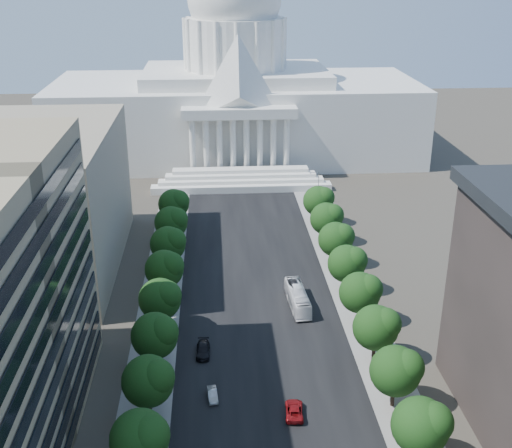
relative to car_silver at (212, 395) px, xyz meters
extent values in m
cube|color=black|center=(8.90, 38.51, -0.67)|extent=(30.00, 260.00, 0.01)
cube|color=gray|center=(-10.10, 38.51, -0.67)|extent=(8.00, 260.00, 0.02)
cube|color=gray|center=(27.90, 38.51, -0.67)|extent=(8.00, 260.00, 0.02)
cube|color=white|center=(8.90, 133.51, 11.83)|extent=(120.00, 50.00, 25.00)
cube|color=white|center=(8.90, 133.51, 26.33)|extent=(60.00, 40.00, 4.00)
cube|color=white|center=(8.90, 106.51, 19.83)|extent=(34.00, 8.00, 3.00)
cylinder|color=white|center=(8.90, 133.51, 36.33)|extent=(32.00, 32.00, 16.00)
cube|color=gray|center=(-39.10, 48.51, 14.33)|extent=(38.00, 52.00, 30.00)
sphere|color=black|center=(-9.10, -15.49, 5.50)|extent=(7.60, 7.60, 7.60)
sphere|color=black|center=(-7.77, -16.25, 6.64)|extent=(5.32, 5.32, 5.32)
cylinder|color=#33261C|center=(-9.10, -3.49, 0.80)|extent=(0.56, 0.56, 2.94)
sphere|color=black|center=(-9.10, -3.49, 5.50)|extent=(7.60, 7.60, 7.60)
sphere|color=black|center=(-7.77, -4.25, 6.64)|extent=(5.32, 5.32, 5.32)
cylinder|color=#33261C|center=(-9.10, 8.51, 0.80)|extent=(0.56, 0.56, 2.94)
sphere|color=black|center=(-9.10, 8.51, 5.50)|extent=(7.60, 7.60, 7.60)
sphere|color=black|center=(-7.77, 7.75, 6.64)|extent=(5.32, 5.32, 5.32)
cylinder|color=#33261C|center=(-9.10, 20.51, 0.80)|extent=(0.56, 0.56, 2.94)
sphere|color=black|center=(-9.10, 20.51, 5.50)|extent=(7.60, 7.60, 7.60)
sphere|color=black|center=(-7.77, 19.75, 6.64)|extent=(5.32, 5.32, 5.32)
cylinder|color=#33261C|center=(-9.10, 32.51, 0.80)|extent=(0.56, 0.56, 2.94)
sphere|color=black|center=(-9.10, 32.51, 5.50)|extent=(7.60, 7.60, 7.60)
sphere|color=black|center=(-7.77, 31.75, 6.64)|extent=(5.32, 5.32, 5.32)
cylinder|color=#33261C|center=(-9.10, 44.51, 0.80)|extent=(0.56, 0.56, 2.94)
sphere|color=black|center=(-9.10, 44.51, 5.50)|extent=(7.60, 7.60, 7.60)
sphere|color=black|center=(-7.77, 43.75, 6.64)|extent=(5.32, 5.32, 5.32)
cylinder|color=#33261C|center=(-9.10, 56.51, 0.80)|extent=(0.56, 0.56, 2.94)
sphere|color=black|center=(-9.10, 56.51, 5.50)|extent=(7.60, 7.60, 7.60)
sphere|color=black|center=(-7.77, 55.75, 6.64)|extent=(5.32, 5.32, 5.32)
cylinder|color=#33261C|center=(-9.10, 68.51, 0.80)|extent=(0.56, 0.56, 2.94)
sphere|color=black|center=(-9.10, 68.51, 5.50)|extent=(7.60, 7.60, 7.60)
sphere|color=black|center=(-7.77, 67.75, 6.64)|extent=(5.32, 5.32, 5.32)
sphere|color=black|center=(26.90, -15.49, 5.50)|extent=(7.60, 7.60, 7.60)
sphere|color=black|center=(28.23, -16.25, 6.64)|extent=(5.32, 5.32, 5.32)
cylinder|color=#33261C|center=(26.90, -3.49, 0.80)|extent=(0.56, 0.56, 2.94)
sphere|color=black|center=(26.90, -3.49, 5.50)|extent=(7.60, 7.60, 7.60)
sphere|color=black|center=(28.23, -4.25, 6.64)|extent=(5.32, 5.32, 5.32)
cylinder|color=#33261C|center=(26.90, 8.51, 0.80)|extent=(0.56, 0.56, 2.94)
sphere|color=black|center=(26.90, 8.51, 5.50)|extent=(7.60, 7.60, 7.60)
sphere|color=black|center=(28.23, 7.75, 6.64)|extent=(5.32, 5.32, 5.32)
cylinder|color=#33261C|center=(26.90, 20.51, 0.80)|extent=(0.56, 0.56, 2.94)
sphere|color=black|center=(26.90, 20.51, 5.50)|extent=(7.60, 7.60, 7.60)
sphere|color=black|center=(28.23, 19.75, 6.64)|extent=(5.32, 5.32, 5.32)
cylinder|color=#33261C|center=(26.90, 32.51, 0.80)|extent=(0.56, 0.56, 2.94)
sphere|color=black|center=(26.90, 32.51, 5.50)|extent=(7.60, 7.60, 7.60)
sphere|color=black|center=(28.23, 31.75, 6.64)|extent=(5.32, 5.32, 5.32)
cylinder|color=#33261C|center=(26.90, 44.51, 0.80)|extent=(0.56, 0.56, 2.94)
sphere|color=black|center=(26.90, 44.51, 5.50)|extent=(7.60, 7.60, 7.60)
sphere|color=black|center=(28.23, 43.75, 6.64)|extent=(5.32, 5.32, 5.32)
cylinder|color=#33261C|center=(26.90, 56.51, 0.80)|extent=(0.56, 0.56, 2.94)
sphere|color=black|center=(26.90, 56.51, 5.50)|extent=(7.60, 7.60, 7.60)
sphere|color=black|center=(28.23, 55.75, 6.64)|extent=(5.32, 5.32, 5.32)
cylinder|color=#33261C|center=(26.90, 68.51, 0.80)|extent=(0.56, 0.56, 2.94)
sphere|color=black|center=(26.90, 68.51, 5.50)|extent=(7.60, 7.60, 7.60)
sphere|color=black|center=(28.23, 67.75, 6.64)|extent=(5.32, 5.32, 5.32)
cylinder|color=gray|center=(29.40, -16.49, 3.83)|extent=(0.18, 0.18, 9.00)
cylinder|color=gray|center=(28.20, -16.49, 8.13)|extent=(2.40, 0.14, 0.14)
sphere|color=gray|center=(27.10, -16.49, 8.03)|extent=(0.44, 0.44, 0.44)
cylinder|color=gray|center=(29.40, 8.51, 3.83)|extent=(0.18, 0.18, 9.00)
cylinder|color=gray|center=(28.20, 8.51, 8.13)|extent=(2.40, 0.14, 0.14)
sphere|color=gray|center=(27.10, 8.51, 8.03)|extent=(0.44, 0.44, 0.44)
cylinder|color=gray|center=(29.40, 33.51, 3.83)|extent=(0.18, 0.18, 9.00)
cylinder|color=gray|center=(28.20, 33.51, 8.13)|extent=(2.40, 0.14, 0.14)
sphere|color=gray|center=(27.10, 33.51, 8.03)|extent=(0.44, 0.44, 0.44)
cylinder|color=gray|center=(29.40, 58.51, 3.83)|extent=(0.18, 0.18, 9.00)
cylinder|color=gray|center=(28.20, 58.51, 8.13)|extent=(2.40, 0.14, 0.14)
sphere|color=gray|center=(27.10, 58.51, 8.03)|extent=(0.44, 0.44, 0.44)
cylinder|color=gray|center=(29.40, 83.51, 3.83)|extent=(0.18, 0.18, 9.00)
cylinder|color=gray|center=(28.20, 83.51, 8.13)|extent=(2.40, 0.14, 0.14)
sphere|color=gray|center=(27.10, 83.51, 8.03)|extent=(0.44, 0.44, 0.44)
imported|color=#A2A4AA|center=(0.00, 0.00, 0.00)|extent=(1.83, 4.17, 1.33)
imported|color=maroon|center=(11.96, -4.64, 0.10)|extent=(3.05, 5.74, 1.54)
imported|color=black|center=(-1.53, 11.99, 0.14)|extent=(2.38, 5.62, 1.62)
imported|color=white|center=(16.52, 27.14, 1.14)|extent=(3.83, 13.14, 3.62)
camera|label=1|loc=(1.18, -80.58, 61.21)|focal=45.00mm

